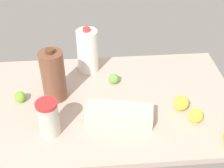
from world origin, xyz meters
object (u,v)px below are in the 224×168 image
egg_carton (119,114)px  lime_by_jug (114,79)px  lemon_loose (196,116)px  lemon_far_back (181,103)px  tumbler_cup (49,118)px  lime_beside_bowl (20,97)px  chocolate_milk_jug (53,76)px  milk_jug (88,51)px

egg_carton → lime_by_jug: (-0.13, 27.00, -0.54)cm
lemon_loose → lemon_far_back: 9.48cm
egg_carton → tumbler_cup: (-29.94, -5.30, 5.19)cm
egg_carton → lime_beside_bowl: bearing=171.7°
tumbler_cup → lime_beside_bowl: bearing=126.0°
chocolate_milk_jug → tumbler_cup: (-0.88, -23.61, -4.27)cm
chocolate_milk_jug → lime_beside_bowl: size_ratio=5.13×
chocolate_milk_jug → egg_carton: chocolate_milk_jug is taller
chocolate_milk_jug → lime_by_jug: (28.94, 8.69, -10.00)cm
lime_beside_bowl → lemon_far_back: lemon_far_back is taller
egg_carton → tumbler_cup: 30.85cm
chocolate_milk_jug → milk_jug: 27.22cm
chocolate_milk_jug → lemon_loose: (62.54, -21.84, -9.51)cm
milk_jug → lemon_loose: 64.18cm
lime_beside_bowl → lemon_loose: bearing=-14.1°
lemon_loose → lime_by_jug: bearing=137.7°
egg_carton → lime_beside_bowl: size_ratio=5.63×
lemon_loose → lime_by_jug: 45.40cm
tumbler_cup → lime_beside_bowl: (-15.75, 21.68, -5.74)cm
chocolate_milk_jug → egg_carton: size_ratio=0.91×
lime_beside_bowl → lime_by_jug: (45.56, 10.63, 0.01)cm
lime_beside_bowl → egg_carton: bearing=-19.7°
milk_jug → egg_carton: 42.98cm
lemon_loose → lime_beside_bowl: size_ratio=1.19×
milk_jug → tumbler_cup: 48.67cm
lemon_loose → lemon_far_back: (-4.42, 8.38, 0.37)cm
lemon_loose → lime_by_jug: lemon_loose is taller
milk_jug → lime_beside_bowl: bearing=-144.2°
milk_jug → egg_carton: (12.78, -40.11, -8.63)cm
chocolate_milk_jug → lemon_loose: size_ratio=4.30×
egg_carton → lime_beside_bowl: (-45.69, 16.38, -0.55)cm
lemon_far_back → tumbler_cup: bearing=-170.2°
egg_carton → tumbler_cup: size_ratio=1.77×
tumbler_cup → lemon_loose: bearing=1.6°
lime_beside_bowl → lemon_far_back: bearing=-8.8°
lime_by_jug → milk_jug: bearing=134.0°
chocolate_milk_jug → lime_beside_bowl: bearing=-173.4°
milk_jug → tumbler_cup: bearing=-110.7°
egg_carton → lemon_far_back: 29.45cm
milk_jug → lime_beside_bowl: size_ratio=4.81×
tumbler_cup → lime_by_jug: size_ratio=3.17×
chocolate_milk_jug → lemon_loose: 66.92cm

